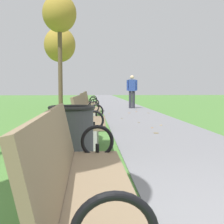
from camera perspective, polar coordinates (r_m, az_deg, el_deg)
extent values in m
cube|color=slate|center=(19.60, 0.73, 1.75)|extent=(2.30, 44.00, 0.02)
cube|color=#7A664C|center=(1.67, -4.09, -14.36)|extent=(0.46, 1.61, 0.05)
cube|color=#7A664C|center=(1.62, -10.90, -6.80)|extent=(0.15, 1.60, 0.40)
cube|color=#B7B5AD|center=(2.46, -4.27, -14.23)|extent=(0.20, 0.12, 0.45)
torus|color=black|center=(2.38, -2.88, -5.73)|extent=(0.27, 0.03, 0.27)
cylinder|color=black|center=(2.40, -2.87, -7.61)|extent=(0.03, 0.03, 0.12)
cube|color=#7A664C|center=(4.68, -4.00, -2.00)|extent=(0.50, 1.61, 0.05)
cube|color=#7A664C|center=(4.67, -6.34, 0.73)|extent=(0.18, 1.60, 0.40)
cube|color=#B7B5AD|center=(3.99, -4.36, -6.82)|extent=(0.20, 0.13, 0.45)
cube|color=#B7B5AD|center=(5.45, -3.70, -3.71)|extent=(0.20, 0.13, 0.45)
torus|color=black|center=(3.91, -3.53, -1.63)|extent=(0.27, 0.04, 0.27)
cylinder|color=black|center=(3.92, -3.53, -2.79)|extent=(0.03, 0.03, 0.12)
torus|color=black|center=(5.43, -3.08, 0.14)|extent=(0.27, 0.04, 0.27)
cylinder|color=black|center=(5.43, -3.08, -0.70)|extent=(0.03, 0.03, 0.12)
cube|color=#7A664C|center=(7.43, -3.98, 0.48)|extent=(0.48, 1.61, 0.05)
cube|color=#7A664C|center=(7.43, -5.46, 2.21)|extent=(0.16, 1.60, 0.40)
cube|color=#B7B5AD|center=(6.72, -4.12, -2.11)|extent=(0.20, 0.12, 0.45)
cube|color=#B7B5AD|center=(8.19, -3.85, -0.88)|extent=(0.20, 0.12, 0.45)
torus|color=black|center=(6.67, -3.63, 0.99)|extent=(0.27, 0.04, 0.27)
cylinder|color=black|center=(6.67, -3.62, 0.30)|extent=(0.03, 0.03, 0.12)
torus|color=black|center=(8.18, -3.44, 1.68)|extent=(0.27, 0.04, 0.27)
cylinder|color=black|center=(8.19, -3.44, 1.12)|extent=(0.03, 0.03, 0.12)
cube|color=#7A664C|center=(10.57, -3.97, 1.74)|extent=(0.47, 1.61, 0.05)
cube|color=#7A664C|center=(10.57, -5.01, 2.95)|extent=(0.16, 1.60, 0.40)
cube|color=#B7B5AD|center=(9.85, -4.06, 0.06)|extent=(0.20, 0.12, 0.45)
cube|color=#B7B5AD|center=(11.32, -3.89, 0.67)|extent=(0.20, 0.12, 0.45)
torus|color=black|center=(9.80, -3.72, 2.18)|extent=(0.27, 0.04, 0.27)
cylinder|color=black|center=(9.81, -3.72, 1.71)|extent=(0.03, 0.03, 0.12)
torus|color=black|center=(11.32, -3.59, 2.52)|extent=(0.27, 0.04, 0.27)
cylinder|color=black|center=(11.33, -3.59, 2.11)|extent=(0.03, 0.03, 0.12)
cylinder|color=brown|center=(11.18, -10.02, 7.88)|extent=(0.16, 0.16, 3.31)
ellipsoid|color=olive|center=(11.49, -10.18, 18.34)|extent=(1.24, 1.24, 1.37)
cylinder|color=brown|center=(16.19, -10.01, 5.88)|extent=(0.19, 0.19, 2.74)
ellipsoid|color=olive|center=(16.35, -10.11, 12.75)|extent=(1.67, 1.67, 1.84)
cylinder|color=#2D2D38|center=(14.48, 3.57, 2.42)|extent=(0.14, 0.14, 0.85)
cylinder|color=#2D2D38|center=(14.49, 4.21, 2.42)|extent=(0.14, 0.14, 0.85)
cube|color=#2D4799|center=(14.47, 3.91, 5.21)|extent=(0.35, 0.24, 0.56)
sphere|color=beige|center=(14.48, 3.91, 6.75)|extent=(0.20, 0.20, 0.20)
cylinder|color=#2D4799|center=(14.46, 3.03, 5.21)|extent=(0.09, 0.09, 0.52)
cylinder|color=#2D4799|center=(14.49, 4.78, 5.20)|extent=(0.09, 0.09, 0.52)
cylinder|color=#38383D|center=(3.08, -7.77, -6.99)|extent=(0.44, 0.44, 0.80)
torus|color=black|center=(3.02, -7.86, 0.84)|extent=(0.48, 0.48, 0.04)
cylinder|color=#BC842D|center=(10.87, -5.67, -0.69)|extent=(0.12, 0.12, 0.00)
cylinder|color=brown|center=(8.55, 5.26, -2.02)|extent=(0.09, 0.09, 0.00)
cylinder|color=brown|center=(6.58, 8.56, -4.06)|extent=(0.17, 0.17, 0.00)
cylinder|color=#BC842D|center=(10.88, -9.20, -0.72)|extent=(0.07, 0.07, 0.00)
cylinder|color=#AD6B23|center=(9.41, -6.62, -1.53)|extent=(0.08, 0.08, 0.00)
cylinder|color=#AD6B23|center=(12.42, 4.78, 0.08)|extent=(0.11, 0.11, 0.00)
cylinder|color=gold|center=(6.85, -15.81, -4.02)|extent=(0.14, 0.14, 0.00)
cylinder|color=brown|center=(7.37, -18.93, -3.49)|extent=(0.09, 0.09, 0.00)
cylinder|color=brown|center=(11.76, 7.09, -0.19)|extent=(0.14, 0.14, 0.00)
cylinder|color=#AD6B23|center=(11.74, 3.34, -0.18)|extent=(0.15, 0.15, 0.00)
cylinder|color=gold|center=(7.98, 9.51, -2.54)|extent=(0.09, 0.09, 0.00)
cylinder|color=brown|center=(9.61, 1.92, -1.26)|extent=(0.09, 0.09, 0.00)
cylinder|color=#AD6B23|center=(7.43, 7.81, -3.06)|extent=(0.07, 0.07, 0.00)
cylinder|color=#AD6B23|center=(13.44, 4.93, 0.43)|extent=(0.09, 0.09, 0.00)
cylinder|color=#93511E|center=(10.78, -11.31, -0.80)|extent=(0.11, 0.11, 0.00)
cylinder|color=#BC842D|center=(11.41, -0.54, -0.31)|extent=(0.08, 0.08, 0.00)
cylinder|color=brown|center=(11.77, -8.84, -0.31)|extent=(0.12, 0.12, 0.00)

